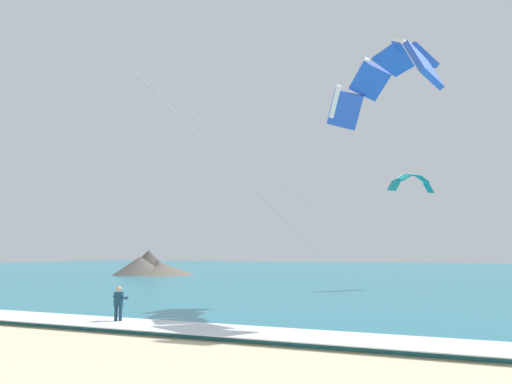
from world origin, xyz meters
TOP-DOWN VIEW (x-y plane):
  - sea at (0.00, 72.30)m, footprint 200.00×120.00m
  - surf_foam at (0.00, 13.30)m, footprint 200.00×2.76m
  - surfboard at (-3.39, 13.65)m, footprint 0.76×1.46m
  - kitesurfer at (-3.39, 13.67)m, footprint 0.60×0.60m
  - kite_primary at (6.54, 22.18)m, footprint 12.89×11.62m
  - kite_distant at (5.66, 38.65)m, footprint 3.33×3.68m
  - headland_left at (-27.95, 50.78)m, footprint 11.06×9.68m

SIDE VIEW (x-z plane):
  - surfboard at x=-3.39m, z-range -0.02..0.07m
  - sea at x=0.00m, z-range 0.00..0.20m
  - surf_foam at x=0.00m, z-range 0.20..0.24m
  - kitesurfer at x=-3.39m, z-range 0.10..1.79m
  - headland_left at x=-27.95m, z-range -0.41..2.85m
  - kite_distant at x=5.66m, z-range 8.00..9.56m
  - kite_primary at x=6.54m, z-range 6.00..18.52m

